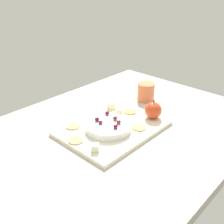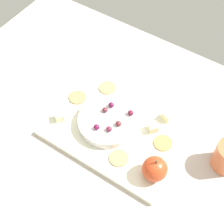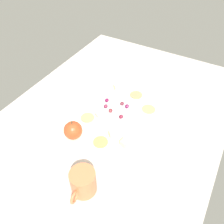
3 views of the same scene
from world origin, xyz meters
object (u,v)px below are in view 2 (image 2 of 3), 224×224
cheese_cube_2 (60,117)px  grape_4 (97,127)px  grape_2 (108,128)px  serving_dish (108,121)px  cracker_2 (108,88)px  grape_0 (118,124)px  cheese_cube_1 (167,116)px  grape_3 (105,110)px  grape_5 (131,113)px  grape_1 (111,105)px  cracker_3 (163,143)px  apple_whole (155,169)px  cheese_cube_0 (153,128)px  platter (118,129)px  cracker_1 (77,97)px  cracker_0 (119,158)px

cheese_cube_2 → grape_4: grape_4 is taller
grape_2 → grape_4: size_ratio=1.00×
serving_dish → grape_4: grape_4 is taller
cracker_2 → grape_0: size_ratio=3.07×
cheese_cube_1 → grape_3: 17.72cm
grape_3 → grape_5: bearing=24.9°
cracker_2 → grape_1: 9.46cm
cheese_cube_1 → cracker_3: size_ratio=0.48×
serving_dish → apple_whole: (18.45, -6.61, 1.96)cm
cheese_cube_0 → cracker_2: (-18.85, 5.67, -1.03)cm
serving_dish → grape_1: grape_1 is taller
platter → cracker_3: bearing=11.0°
cracker_3 → grape_5: bearing=171.3°
cracker_3 → cheese_cube_0: bearing=154.2°
grape_3 → cheese_cube_1: bearing=31.0°
platter → cracker_2: bearing=135.2°
platter → grape_1: bearing=141.9°
apple_whole → cracker_3: size_ratio=1.27×
cracker_1 → cracker_3: bearing=0.3°
cracker_2 → cracker_3: size_ratio=1.00×
grape_4 → cracker_2: bearing=113.7°
grape_1 → grape_5: bearing=6.4°
cracker_0 → grape_5: 13.24cm
platter → grape_4: bearing=-128.6°
grape_3 → cracker_0: bearing=-41.1°
grape_0 → grape_3: bearing=159.2°
serving_dish → grape_2: 4.27cm
grape_0 → grape_4: (-4.33, -3.86, -0.02)cm
grape_5 → serving_dish: bearing=-134.5°
cracker_1 → cheese_cube_0: bearing=5.5°
cheese_cube_1 → cracker_3: (2.98, -7.81, -1.03)cm
cracker_1 → grape_2: 16.25cm
cracker_3 → grape_0: size_ratio=3.07×
platter → serving_dish: size_ratio=2.29×
cracker_1 → cracker_2: 9.67cm
serving_dish → cracker_1: (-12.70, 2.69, -1.10)cm
apple_whole → grape_2: 16.67cm
platter → grape_5: 6.10cm
cracker_3 → grape_5: grape_5 is taller
cracker_0 → grape_1: bearing=130.8°
cheese_cube_0 → cracker_2: size_ratio=0.48×
cracker_3 → grape_3: bearing=-176.0°
grape_3 → cheese_cube_0: bearing=14.2°
grape_5 → grape_3: bearing=-155.1°
grape_0 → grape_1: same height
cracker_1 → grape_0: size_ratio=3.07×
cracker_1 → serving_dish: bearing=-12.0°
serving_dish → grape_3: grape_3 is taller
serving_dish → cracker_0: size_ratio=3.20×
cracker_1 → grape_4: bearing=-30.6°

